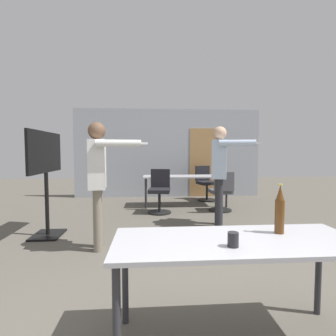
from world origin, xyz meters
name	(u,v)px	position (x,y,z in m)	size (l,w,h in m)	color
back_wall	(169,153)	(0.03, 6.35, 1.30)	(5.53, 0.12, 2.61)	#A3A8B2
conference_table_near	(236,250)	(0.03, 0.25, 0.67)	(1.72, 0.67, 0.75)	#A8A8AD
conference_table_far	(185,179)	(0.32, 4.99, 0.68)	(2.08, 0.70, 0.75)	#A8A8AD
tv_screen	(46,169)	(-2.22, 2.78, 1.09)	(0.44, 1.29, 1.68)	black
person_far_watching	(98,172)	(-1.27, 2.14, 1.08)	(0.82, 0.57, 1.76)	slate
person_left_plaid	(220,166)	(0.71, 3.15, 1.09)	(0.77, 0.82, 1.81)	#28282D
office_chair_far_left	(221,193)	(1.06, 4.27, 0.42)	(0.52, 0.56, 0.91)	black
office_chair_near_pushed	(160,192)	(-0.34, 4.29, 0.46)	(0.52, 0.58, 0.96)	black
office_chair_side_rolled	(206,184)	(1.00, 5.68, 0.45)	(0.58, 0.63, 0.95)	black
beer_bottle	(280,210)	(0.40, 0.36, 0.92)	(0.07, 0.07, 0.37)	#563314
drink_cup	(233,240)	(-0.04, 0.11, 0.80)	(0.07, 0.07, 0.09)	#232328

